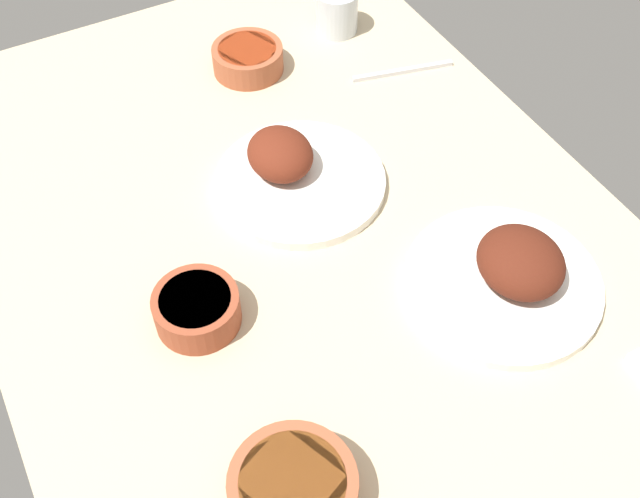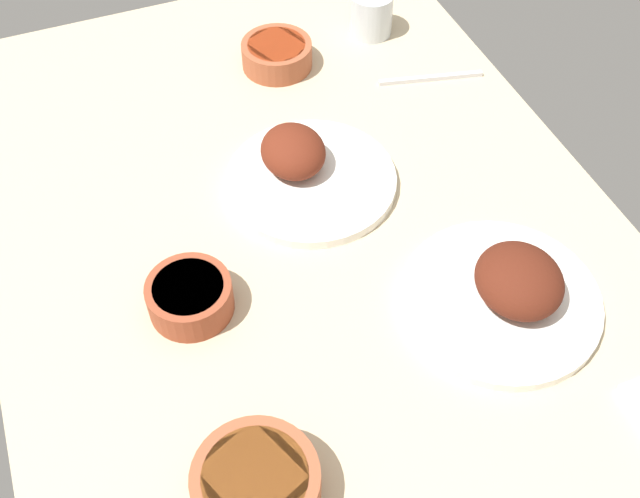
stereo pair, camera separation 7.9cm
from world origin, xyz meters
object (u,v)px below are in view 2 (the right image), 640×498
bowl_soup (256,486)px  water_tumbler (371,14)px  plate_center_main (509,291)px  bowl_sauce (277,54)px  bowl_onions (190,296)px  plate_far_side (304,169)px  spoon_loose (431,78)px

bowl_soup → water_tumbler: water_tumbler is taller
bowl_soup → plate_center_main: bearing=-71.8°
bowl_sauce → water_tumbler: size_ratio=1.58×
plate_center_main → bowl_onions: plate_center_main is taller
plate_far_side → bowl_soup: size_ratio=1.83×
bowl_soup → bowl_onions: bowl_soup is taller
bowl_sauce → spoon_loose: (-13.77, -23.48, -2.12)cm
plate_center_main → bowl_onions: (14.93, 39.54, 0.00)cm
plate_far_side → bowl_soup: plate_far_side is taller
bowl_soup → bowl_onions: size_ratio=1.25×
plate_center_main → plate_far_side: plate_center_main is taller
bowl_soup → water_tumbler: 90.08cm
bowl_sauce → spoon_loose: 27.30cm
plate_far_side → bowl_onions: size_ratio=2.29×
bowl_onions → bowl_sauce: bearing=-32.2°
bowl_sauce → water_tumbler: (3.02, -19.47, 1.39)cm
bowl_soup → spoon_loose: bowl_soup is taller
plate_center_main → spoon_loose: (46.36, -12.35, -2.28)cm
bowl_soup → bowl_onions: 27.97cm
plate_center_main → plate_far_side: bearing=28.0°
plate_far_side → bowl_onions: (-16.89, 22.65, 0.40)cm
water_tumbler → spoon_loose: size_ratio=0.43×
bowl_onions → bowl_sauce: size_ratio=0.92×
plate_center_main → water_tumbler: size_ratio=3.45×
bowl_onions → water_tumbler: size_ratio=1.46×
bowl_onions → spoon_loose: bowl_onions is taller
plate_far_side → spoon_loose: 32.71cm
plate_far_side → water_tumbler: size_ratio=3.34×
plate_center_main → bowl_soup: plate_center_main is taller
plate_far_side → bowl_sauce: plate_far_side is taller
bowl_onions → spoon_loose: 60.71cm
spoon_loose → bowl_onions: bearing=44.6°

